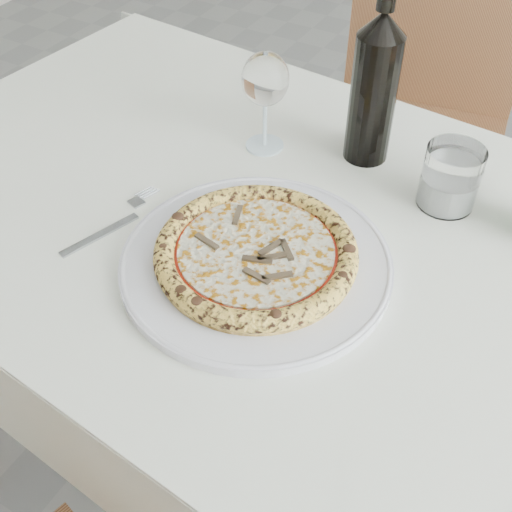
{
  "coord_description": "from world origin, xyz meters",
  "views": [
    {
      "loc": [
        0.3,
        -0.61,
        1.37
      ],
      "look_at": [
        -0.01,
        -0.07,
        0.78
      ],
      "focal_mm": 45.0,
      "sensor_mm": 36.0,
      "label": 1
    }
  ],
  "objects_px": {
    "plate": "(256,262)",
    "pizza": "(256,253)",
    "tumbler": "(450,181)",
    "chair_far": "(420,99)",
    "dining_table": "(288,269)",
    "wine_glass": "(265,82)",
    "wine_bottle": "(374,86)"
  },
  "relations": [
    {
      "from": "chair_far",
      "to": "wine_glass",
      "type": "bearing_deg",
      "value": -96.91
    },
    {
      "from": "plate",
      "to": "wine_glass",
      "type": "bearing_deg",
      "value": 116.91
    },
    {
      "from": "plate",
      "to": "pizza",
      "type": "bearing_deg",
      "value": -161.69
    },
    {
      "from": "tumbler",
      "to": "dining_table",
      "type": "bearing_deg",
      "value": -138.15
    },
    {
      "from": "wine_bottle",
      "to": "dining_table",
      "type": "bearing_deg",
      "value": -96.85
    },
    {
      "from": "wine_bottle",
      "to": "tumbler",
      "type": "bearing_deg",
      "value": -20.12
    },
    {
      "from": "wine_glass",
      "to": "wine_bottle",
      "type": "xyz_separation_m",
      "value": [
        0.16,
        0.06,
        0.01
      ]
    },
    {
      "from": "plate",
      "to": "wine_glass",
      "type": "relative_size",
      "value": 2.2
    },
    {
      "from": "dining_table",
      "to": "pizza",
      "type": "distance_m",
      "value": 0.16
    },
    {
      "from": "tumbler",
      "to": "plate",
      "type": "bearing_deg",
      "value": -124.53
    },
    {
      "from": "pizza",
      "to": "wine_bottle",
      "type": "xyz_separation_m",
      "value": [
        0.03,
        0.32,
        0.1
      ]
    },
    {
      "from": "plate",
      "to": "pizza",
      "type": "xyz_separation_m",
      "value": [
        -0.0,
        -0.0,
        0.02
      ]
    },
    {
      "from": "dining_table",
      "to": "wine_glass",
      "type": "bearing_deg",
      "value": 129.71
    },
    {
      "from": "pizza",
      "to": "chair_far",
      "type": "bearing_deg",
      "value": 93.06
    },
    {
      "from": "plate",
      "to": "tumbler",
      "type": "bearing_deg",
      "value": 55.47
    },
    {
      "from": "dining_table",
      "to": "wine_bottle",
      "type": "xyz_separation_m",
      "value": [
        0.03,
        0.22,
        0.22
      ]
    },
    {
      "from": "chair_far",
      "to": "tumbler",
      "type": "xyz_separation_m",
      "value": [
        0.23,
        -0.66,
        0.26
      ]
    },
    {
      "from": "wine_glass",
      "to": "tumbler",
      "type": "bearing_deg",
      "value": 0.68
    },
    {
      "from": "dining_table",
      "to": "wine_glass",
      "type": "relative_size",
      "value": 8.73
    },
    {
      "from": "pizza",
      "to": "plate",
      "type": "bearing_deg",
      "value": 18.31
    },
    {
      "from": "chair_far",
      "to": "tumbler",
      "type": "relative_size",
      "value": 9.7
    },
    {
      "from": "pizza",
      "to": "tumbler",
      "type": "bearing_deg",
      "value": 55.47
    },
    {
      "from": "plate",
      "to": "wine_glass",
      "type": "height_order",
      "value": "wine_glass"
    },
    {
      "from": "wine_glass",
      "to": "tumbler",
      "type": "xyz_separation_m",
      "value": [
        0.31,
        0.0,
        -0.08
      ]
    },
    {
      "from": "chair_far",
      "to": "plate",
      "type": "height_order",
      "value": "chair_far"
    },
    {
      "from": "chair_far",
      "to": "plate",
      "type": "distance_m",
      "value": 0.95
    },
    {
      "from": "dining_table",
      "to": "wine_glass",
      "type": "distance_m",
      "value": 0.29
    },
    {
      "from": "wine_glass",
      "to": "wine_bottle",
      "type": "bearing_deg",
      "value": 20.93
    },
    {
      "from": "chair_far",
      "to": "pizza",
      "type": "bearing_deg",
      "value": -86.94
    },
    {
      "from": "chair_far",
      "to": "tumbler",
      "type": "height_order",
      "value": "chair_far"
    },
    {
      "from": "pizza",
      "to": "tumbler",
      "type": "relative_size",
      "value": 2.85
    },
    {
      "from": "chair_far",
      "to": "wine_glass",
      "type": "height_order",
      "value": "chair_far"
    }
  ]
}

